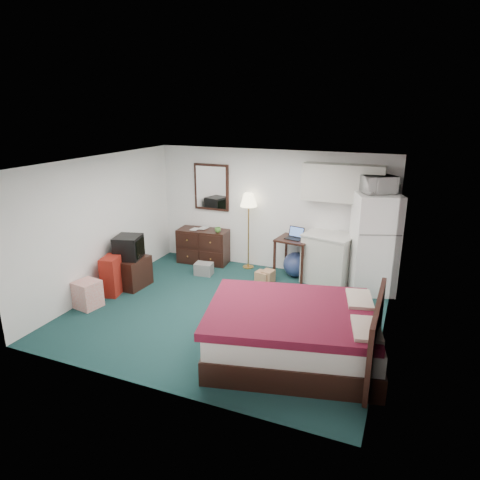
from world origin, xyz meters
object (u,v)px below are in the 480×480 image
at_px(dresser, 203,246).
at_px(desk, 294,257).
at_px(fridge, 374,243).
at_px(floor_lamp, 248,231).
at_px(tv_stand, 131,272).
at_px(bed, 293,333).
at_px(suitcase, 112,276).
at_px(kitchen_counter, 328,259).

relative_size(dresser, desk, 1.35).
distance_m(dresser, fridge, 3.63).
height_order(floor_lamp, tv_stand, floor_lamp).
distance_m(bed, suitcase, 3.70).
bearing_deg(suitcase, dresser, 56.38).
bearing_deg(bed, suitcase, 155.27).
xyz_separation_m(kitchen_counter, suitcase, (-3.53, -2.08, -0.11)).
distance_m(dresser, bed, 4.06).
bearing_deg(floor_lamp, bed, -58.40).
xyz_separation_m(kitchen_counter, tv_stand, (-3.44, -1.64, -0.19)).
bearing_deg(bed, fridge, 61.75).
height_order(desk, kitchen_counter, kitchen_counter).
bearing_deg(fridge, desk, 156.51).
bearing_deg(tv_stand, dresser, 71.02).
bearing_deg(floor_lamp, tv_stand, -134.02).
distance_m(floor_lamp, tv_stand, 2.53).
bearing_deg(bed, tv_stand, 148.46).
relative_size(floor_lamp, tv_stand, 2.59).
relative_size(dresser, kitchen_counter, 1.16).
xyz_separation_m(kitchen_counter, fridge, (0.83, -0.09, 0.45)).
relative_size(fridge, tv_stand, 2.97).
bearing_deg(desk, suitcase, -136.90).
bearing_deg(dresser, suitcase, -114.49).
height_order(kitchen_counter, suitcase, kitchen_counter).
distance_m(dresser, tv_stand, 1.85).
bearing_deg(suitcase, bed, -25.30).
distance_m(fridge, bed, 2.88).
xyz_separation_m(bed, suitcase, (-3.63, 0.74, 0.00)).
bearing_deg(tv_stand, kitchen_counter, 28.37).
bearing_deg(dresser, floor_lamp, -0.74).
xyz_separation_m(desk, suitcase, (-2.84, -2.10, -0.05)).
bearing_deg(fridge, dresser, 158.03).
bearing_deg(kitchen_counter, bed, -74.65).
xyz_separation_m(dresser, fridge, (3.59, -0.16, 0.55)).
height_order(fridge, tv_stand, fridge).
xyz_separation_m(desk, tv_stand, (-2.75, -1.66, -0.12)).
height_order(dresser, kitchen_counter, kitchen_counter).
xyz_separation_m(desk, kitchen_counter, (0.69, -0.02, 0.07)).
bearing_deg(desk, floor_lamp, -179.92).
bearing_deg(desk, bed, -67.78).
distance_m(tv_stand, suitcase, 0.45).
distance_m(desk, suitcase, 3.53).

